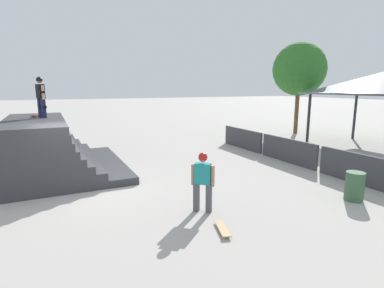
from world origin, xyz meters
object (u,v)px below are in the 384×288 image
Objects in this scene: skateboard_on_deck at (37,115)px; bystander_walking at (203,177)px; skater_on_deck at (41,94)px; skateboard_on_ground at (223,229)px; trash_bin at (355,186)px; tree_far_back at (299,69)px.

bystander_walking is (6.88, 3.91, -1.21)m from skateboard_on_deck.
skater_on_deck is 1.79× the size of skateboard_on_ground.
trash_bin is (7.50, 8.09, -2.57)m from skater_on_deck.
bystander_walking is 1.89× the size of trash_bin.
skater_on_deck is 0.97× the size of bystander_walking.
trash_bin is at bearing -153.80° from bystander_walking.
skateboard_on_deck is at bearing 179.09° from skater_on_deck.
trash_bin is (8.07, 8.29, -1.73)m from skateboard_on_deck.
bystander_walking is 0.26× the size of tree_far_back.
trash_bin is at bearing -37.40° from tree_far_back.
skateboard_on_deck is at bearing -81.35° from tree_far_back.
skateboard_on_deck reaches higher than trash_bin.
tree_far_back is at bearing -101.64° from bystander_walking.
skateboard_on_deck is 0.52× the size of bystander_walking.
bystander_walking reaches higher than skateboard_on_ground.
trash_bin is (-0.01, 4.47, 0.37)m from skateboard_on_ground.
bystander_walking is at bearing -105.19° from trash_bin.
skater_on_deck reaches higher than trash_bin.
skater_on_deck is 8.83m from skateboard_on_ground.
skateboard_on_deck reaches higher than skateboard_on_ground.
trash_bin reaches higher than skateboard_on_ground.
tree_far_back is at bearing 80.34° from skater_on_deck.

